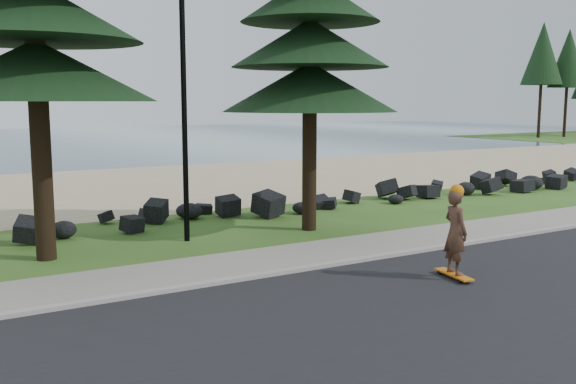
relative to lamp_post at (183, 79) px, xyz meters
name	(u,v)px	position (x,y,z in m)	size (l,w,h in m)	color
ground	(243,268)	(0.00, -3.20, -4.13)	(160.00, 160.00, 0.00)	#2F4E18
road	(374,331)	(0.00, -7.70, -4.12)	(160.00, 7.00, 0.02)	black
kerb	(263,275)	(0.00, -4.10, -4.08)	(160.00, 0.20, 0.10)	#A09890
sidewalk	(239,264)	(0.00, -3.00, -4.09)	(160.00, 2.00, 0.08)	gray
beach_sand	(82,190)	(0.00, 11.30, -4.13)	(160.00, 15.00, 0.01)	tan
seawall_boulders	(156,225)	(0.00, 2.40, -4.13)	(60.00, 2.40, 1.10)	black
lamp_post	(183,79)	(0.00, 0.00, 0.00)	(0.25, 0.14, 8.14)	black
skateboarder	(455,232)	(3.26, -6.19, -3.17)	(0.51, 1.06, 1.92)	#CC670C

